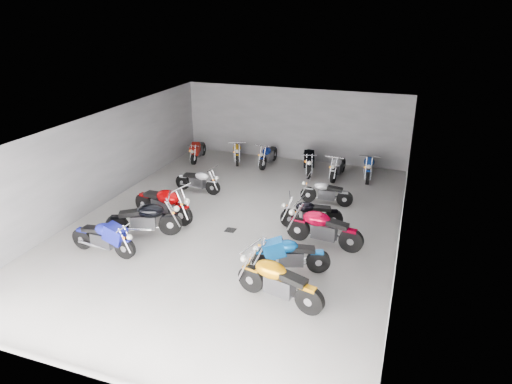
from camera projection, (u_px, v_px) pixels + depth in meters
ground at (236, 224)px, 14.72m from camera, size 14.00×14.00×0.00m
wall_back at (294, 124)px, 20.20m from camera, size 10.00×0.10×3.20m
wall_left at (100, 160)px, 15.63m from camera, size 0.10×14.00×3.20m
wall_right at (404, 199)px, 12.58m from camera, size 0.10×14.00×3.20m
ceiling at (234, 126)px, 13.48m from camera, size 10.00×14.00×0.04m
drain_grate at (230, 230)px, 14.28m from camera, size 0.32×0.32×0.01m
motorcycle_left_b at (104, 238)px, 12.78m from camera, size 2.11×0.44×0.93m
motorcycle_left_c at (144, 219)px, 13.76m from camera, size 2.16×1.08×1.01m
motorcycle_left_d at (163, 203)px, 14.79m from camera, size 2.35×0.72×1.05m
motorcycle_left_f at (198, 181)px, 17.01m from camera, size 1.88×0.41×0.83m
motorcycle_right_b at (278, 282)px, 10.69m from camera, size 2.27×0.71×1.01m
motorcycle_right_c at (290, 255)px, 11.90m from camera, size 2.00×0.80×0.91m
motorcycle_right_d at (323, 228)px, 13.20m from camera, size 2.32×0.54×1.02m
motorcycle_right_e at (311, 214)px, 14.31m from camera, size 1.93×0.72×0.87m
motorcycle_right_f at (326, 192)px, 15.98m from camera, size 1.86×0.37×0.82m
motorcycle_back_a at (198, 150)px, 20.50m from camera, size 0.46×1.90×0.84m
motorcycle_back_b at (237, 151)px, 20.31m from camera, size 0.84×1.86×0.86m
motorcycle_back_c at (268, 155)px, 19.82m from camera, size 0.40×1.96×0.86m
motorcycle_back_d at (308, 160)px, 18.93m from camera, size 0.72×2.21×0.99m
motorcycle_back_e at (338, 167)px, 18.42m from camera, size 0.43×1.96×0.86m
motorcycle_back_f at (369, 166)px, 18.35m from camera, size 0.46×2.14×0.94m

